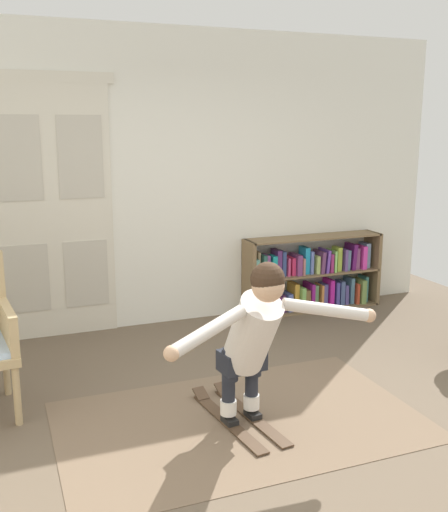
{
  "coord_description": "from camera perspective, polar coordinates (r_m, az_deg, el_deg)",
  "views": [
    {
      "loc": [
        -1.6,
        -3.11,
        1.99
      ],
      "look_at": [
        -0.08,
        0.83,
        1.05
      ],
      "focal_mm": 41.75,
      "sensor_mm": 36.0,
      "label": 1
    }
  ],
  "objects": [
    {
      "name": "bookshelf",
      "position": [
        6.54,
        8.36,
        -2.0
      ],
      "size": [
        1.56,
        0.3,
        0.81
      ],
      "color": "brown",
      "rests_on": "ground"
    },
    {
      "name": "double_door",
      "position": [
        5.72,
        -16.11,
        4.42
      ],
      "size": [
        1.22,
        0.05,
        2.45
      ],
      "color": "beige",
      "rests_on": "ground"
    },
    {
      "name": "person_skier",
      "position": [
        3.8,
        2.91,
        -7.24
      ],
      "size": [
        1.47,
        0.71,
        1.11
      ],
      "color": "white",
      "rests_on": "skis_pair"
    },
    {
      "name": "back_wall",
      "position": [
        5.96,
        -5.52,
        7.28
      ],
      "size": [
        6.0,
        0.1,
        2.9
      ],
      "primitive_type": "cube",
      "color": "silver",
      "rests_on": "ground"
    },
    {
      "name": "rug",
      "position": [
        4.22,
        1.53,
        -15.49
      ],
      "size": [
        2.45,
        1.51,
        0.01
      ],
      "primitive_type": "cube",
      "color": "#745E49",
      "rests_on": "ground"
    },
    {
      "name": "ground_plane",
      "position": [
        4.02,
        5.53,
        -17.14
      ],
      "size": [
        7.2,
        7.2,
        0.0
      ],
      "primitive_type": "plane",
      "color": "brown"
    },
    {
      "name": "skis_pair",
      "position": [
        4.24,
        1.31,
        -15.09
      ],
      "size": [
        0.38,
        0.97,
        0.07
      ],
      "color": "#4C3726",
      "rests_on": "rug"
    }
  ]
}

